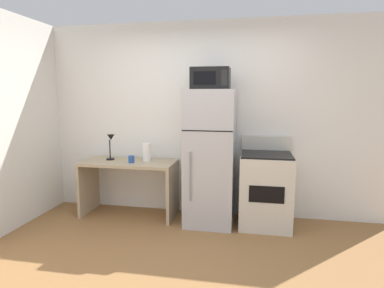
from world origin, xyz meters
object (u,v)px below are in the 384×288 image
at_px(paper_towel_roll, 147,152).
at_px(oven_range, 265,189).
at_px(refrigerator, 210,158).
at_px(microwave, 211,79).
at_px(desk, 129,177).
at_px(coffee_mug, 131,159).
at_px(desk_lamp, 111,143).

xyz_separation_m(paper_towel_roll, oven_range, (1.58, -0.10, -0.40)).
distance_m(paper_towel_roll, refrigerator, 0.89).
height_order(refrigerator, microwave, microwave).
bearing_deg(refrigerator, oven_range, 1.90).
xyz_separation_m(desk, paper_towel_roll, (0.23, 0.08, 0.34)).
bearing_deg(desk, oven_range, -0.58).
bearing_deg(microwave, desk, 176.77).
xyz_separation_m(coffee_mug, paper_towel_roll, (0.16, 0.16, 0.07)).
relative_size(desk_lamp, coffee_mug, 3.72).
relative_size(desk_lamp, paper_towel_roll, 1.47).
bearing_deg(refrigerator, desk_lamp, 176.72).
height_order(refrigerator, oven_range, refrigerator).
bearing_deg(oven_range, desk, 179.42).
height_order(desk_lamp, refrigerator, refrigerator).
xyz_separation_m(paper_towel_roll, refrigerator, (0.88, -0.12, -0.02)).
distance_m(desk_lamp, paper_towel_roll, 0.51).
bearing_deg(desk_lamp, desk, -8.03).
height_order(desk_lamp, oven_range, desk_lamp).
distance_m(desk_lamp, microwave, 1.62).
distance_m(desk_lamp, refrigerator, 1.39).
bearing_deg(desk, paper_towel_roll, 18.65).
bearing_deg(microwave, coffee_mug, -178.80).
distance_m(refrigerator, oven_range, 0.79).
bearing_deg(paper_towel_roll, coffee_mug, -134.17).
xyz_separation_m(microwave, oven_range, (0.70, 0.04, -1.36)).
xyz_separation_m(desk_lamp, coffee_mug, (0.34, -0.12, -0.19)).
bearing_deg(desk_lamp, microwave, -4.16).
bearing_deg(microwave, paper_towel_roll, 170.94).
height_order(paper_towel_roll, microwave, microwave).
bearing_deg(microwave, oven_range, 3.64).
xyz_separation_m(refrigerator, oven_range, (0.70, 0.02, -0.38)).
distance_m(paper_towel_roll, oven_range, 1.63).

